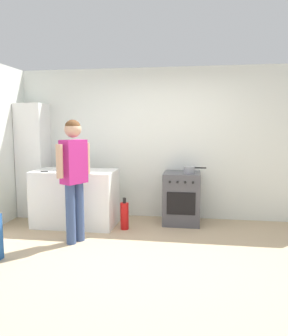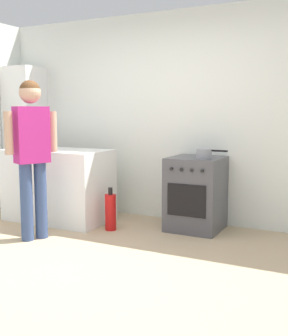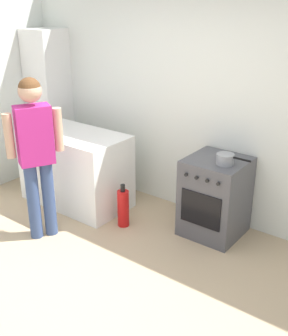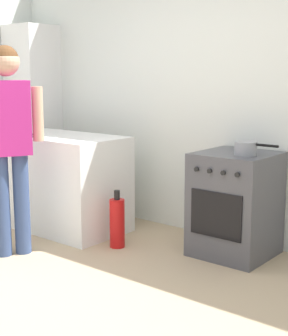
# 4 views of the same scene
# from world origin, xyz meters

# --- Properties ---
(ground_plane) EXTENTS (8.00, 8.00, 0.00)m
(ground_plane) POSITION_xyz_m (0.00, 0.00, 0.00)
(ground_plane) COLOR tan
(back_wall) EXTENTS (6.00, 0.10, 2.60)m
(back_wall) POSITION_xyz_m (0.00, 1.95, 1.30)
(back_wall) COLOR silver
(back_wall) RESTS_ON ground
(counter_unit) EXTENTS (1.30, 0.70, 0.90)m
(counter_unit) POSITION_xyz_m (-1.35, 1.20, 0.45)
(counter_unit) COLOR white
(counter_unit) RESTS_ON ground
(oven_left) EXTENTS (0.60, 0.62, 0.85)m
(oven_left) POSITION_xyz_m (0.35, 1.58, 0.43)
(oven_left) COLOR #4C4C51
(oven_left) RESTS_ON ground
(pot) EXTENTS (0.36, 0.18, 0.11)m
(pot) POSITION_xyz_m (0.47, 1.50, 0.90)
(pot) COLOR gray
(pot) RESTS_ON oven_left
(knife_carving) EXTENTS (0.33, 0.04, 0.01)m
(knife_carving) POSITION_xyz_m (-1.61, 1.05, 0.90)
(knife_carving) COLOR silver
(knife_carving) RESTS_ON counter_unit
(knife_paring) EXTENTS (0.21, 0.07, 0.01)m
(knife_paring) POSITION_xyz_m (-1.79, 0.96, 0.91)
(knife_paring) COLOR silver
(knife_paring) RESTS_ON counter_unit
(knife_utility) EXTENTS (0.23, 0.16, 0.01)m
(knife_utility) POSITION_xyz_m (-1.34, 0.96, 0.90)
(knife_utility) COLOR silver
(knife_utility) RESTS_ON counter_unit
(person) EXTENTS (0.33, 0.52, 1.69)m
(person) POSITION_xyz_m (-1.07, 0.43, 1.02)
(person) COLOR #384C7A
(person) RESTS_ON ground
(fire_extinguisher) EXTENTS (0.13, 0.13, 0.50)m
(fire_extinguisher) POSITION_xyz_m (-0.52, 1.10, 0.22)
(fire_extinguisher) COLOR red
(fire_extinguisher) RESTS_ON ground
(larder_cabinet) EXTENTS (0.48, 0.44, 2.00)m
(larder_cabinet) POSITION_xyz_m (-2.30, 1.68, 1.00)
(larder_cabinet) COLOR white
(larder_cabinet) RESTS_ON ground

